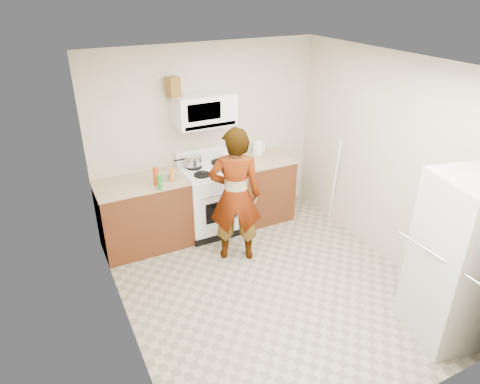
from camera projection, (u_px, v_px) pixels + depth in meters
floor at (271, 287)px, 4.94m from camera, size 3.60×3.60×0.00m
back_wall at (208, 138)px, 5.81m from camera, size 3.20×0.02×2.50m
right_wall at (392, 163)px, 5.02m from camera, size 0.02×3.60×2.50m
cabinet_left at (144, 216)px, 5.52m from camera, size 1.12×0.62×0.90m
counter_left at (141, 183)px, 5.31m from camera, size 1.14×0.64×0.03m
cabinet_right at (261, 189)px, 6.20m from camera, size 0.80×0.62×0.90m
counter_right at (262, 159)px, 5.99m from camera, size 0.82×0.64×0.03m
gas_range at (212, 198)px, 5.87m from camera, size 0.76×0.65×1.13m
microwave at (205, 110)px, 5.43m from camera, size 0.76×0.38×0.40m
person at (235, 196)px, 5.12m from camera, size 0.74×0.64×1.72m
fridge at (462, 261)px, 3.96m from camera, size 0.83×0.83×1.70m
kettle at (258, 148)px, 6.11m from camera, size 0.15×0.15×0.17m
jug at (173, 87)px, 5.16m from camera, size 0.17×0.17×0.24m
saucepan at (193, 160)px, 5.70m from camera, size 0.25×0.25×0.13m
tray at (228, 168)px, 5.65m from camera, size 0.28×0.20×0.05m
bottle_spray at (156, 176)px, 5.17m from camera, size 0.08×0.08×0.23m
bottle_hot_sauce at (172, 175)px, 5.29m from camera, size 0.05×0.05×0.16m
bottle_green_cap at (160, 182)px, 5.08m from camera, size 0.07×0.07×0.18m
pot_lid at (170, 177)px, 5.40m from camera, size 0.28×0.28×0.01m
broom at (335, 180)px, 5.99m from camera, size 0.16×0.27×1.31m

